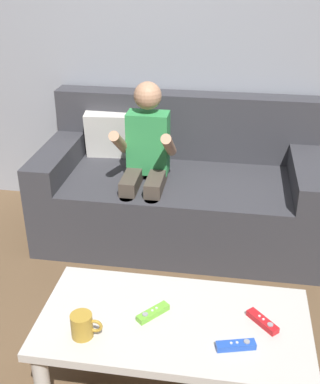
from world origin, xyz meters
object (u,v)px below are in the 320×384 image
object	(u,v)px
coffee_table	(174,331)
game_remote_red_far_corner	(263,321)
coffee_mug	(83,325)
game_remote_lime_center	(153,313)
game_remote_blue_near_edge	(236,345)
person_seated_on_couch	(146,160)
couch	(178,190)

from	to	relation	value
coffee_table	game_remote_red_far_corner	xyz separation A→B (m)	(0.33, 0.03, 0.07)
coffee_mug	game_remote_lime_center	bearing A→B (deg)	32.33
game_remote_red_far_corner	coffee_mug	size ratio (longest dim) A/B	1.08
game_remote_red_far_corner	game_remote_blue_near_edge	bearing A→B (deg)	-124.77
person_seated_on_couch	game_remote_blue_near_edge	size ratio (longest dim) A/B	6.84
couch	game_remote_red_far_corner	distance (m)	1.33
coffee_table	game_remote_lime_center	world-z (taller)	game_remote_lime_center
couch	coffee_mug	xyz separation A→B (m)	(-0.17, -1.40, 0.14)
game_remote_blue_near_edge	coffee_table	bearing A→B (deg)	154.99
person_seated_on_couch	game_remote_lime_center	bearing A→B (deg)	-78.03
coffee_table	game_remote_red_far_corner	world-z (taller)	game_remote_red_far_corner
couch	game_remote_lime_center	bearing A→B (deg)	-87.35
coffee_table	game_remote_blue_near_edge	size ratio (longest dim) A/B	7.11
person_seated_on_couch	game_remote_red_far_corner	size ratio (longest dim) A/B	7.78
person_seated_on_couch	coffee_mug	xyz separation A→B (m)	(-0.00, -1.22, -0.13)
game_remote_red_far_corner	coffee_table	bearing A→B (deg)	-175.14
person_seated_on_couch	coffee_mug	bearing A→B (deg)	-90.22
couch	game_remote_red_far_corner	bearing A→B (deg)	-69.12
couch	game_remote_lime_center	world-z (taller)	couch
couch	coffee_table	xyz separation A→B (m)	(0.14, -1.26, 0.03)
person_seated_on_couch	couch	bearing A→B (deg)	47.29
couch	coffee_table	size ratio (longest dim) A/B	1.61
game_remote_blue_near_edge	coffee_mug	bearing A→B (deg)	-177.32
game_remote_lime_center	coffee_mug	size ratio (longest dim) A/B	1.10
person_seated_on_couch	game_remote_blue_near_edge	bearing A→B (deg)	-65.43
game_remote_blue_near_edge	coffee_mug	size ratio (longest dim) A/B	1.22
person_seated_on_couch	game_remote_lime_center	distance (m)	1.11
couch	person_seated_on_couch	size ratio (longest dim) A/B	1.68
coffee_table	person_seated_on_couch	bearing A→B (deg)	105.96
game_remote_lime_center	game_remote_red_far_corner	size ratio (longest dim) A/B	1.02
couch	coffee_table	distance (m)	1.27
coffee_table	game_remote_lime_center	size ratio (longest dim) A/B	7.93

